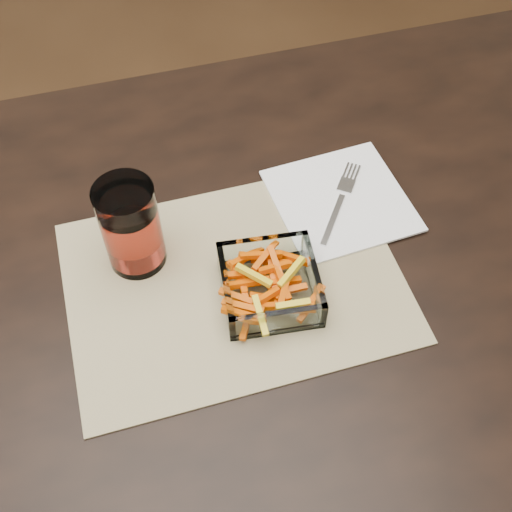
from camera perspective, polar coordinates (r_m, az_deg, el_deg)
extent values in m
plane|color=#331E0F|center=(1.56, -5.37, -18.12)|extent=(4.50, 4.50, 0.00)
cube|color=black|center=(0.89, -8.95, -3.48)|extent=(1.60, 0.90, 0.03)
cylinder|color=black|center=(1.58, 16.74, 6.28)|extent=(0.06, 0.06, 0.72)
cube|color=tan|center=(0.88, -1.96, -2.26)|extent=(0.45, 0.33, 0.00)
cube|color=white|center=(0.86, 1.22, -3.28)|extent=(0.14, 0.14, 0.01)
cube|color=white|center=(0.87, 0.56, 0.62)|extent=(0.12, 0.02, 0.05)
cube|color=white|center=(0.81, 1.98, -5.92)|extent=(0.12, 0.02, 0.05)
cube|color=white|center=(0.84, -2.69, -3.09)|extent=(0.02, 0.12, 0.05)
cube|color=white|center=(0.85, 5.12, -1.98)|extent=(0.02, 0.12, 0.05)
cylinder|color=white|center=(0.86, -11.06, 2.60)|extent=(0.08, 0.08, 0.14)
cylinder|color=red|center=(0.87, -10.91, 1.97)|extent=(0.07, 0.07, 0.09)
cube|color=white|center=(0.97, 7.54, 4.94)|extent=(0.20, 0.20, 0.00)
cube|color=silver|center=(0.94, 6.84, 3.23)|extent=(0.07, 0.09, 0.00)
cube|color=silver|center=(0.98, 8.02, 6.25)|extent=(0.04, 0.04, 0.00)
cube|color=silver|center=(1.00, 7.99, 7.59)|extent=(0.02, 0.03, 0.00)
cube|color=silver|center=(1.00, 8.32, 7.50)|extent=(0.02, 0.03, 0.00)
cube|color=silver|center=(1.00, 8.65, 7.41)|extent=(0.02, 0.03, 0.00)
cube|color=silver|center=(1.00, 8.99, 7.31)|extent=(0.02, 0.03, 0.00)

